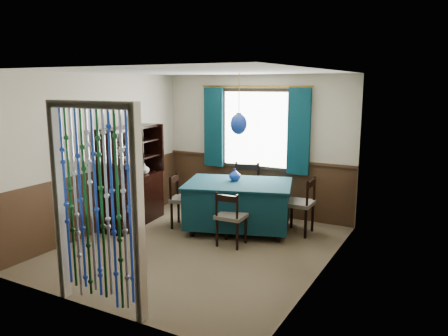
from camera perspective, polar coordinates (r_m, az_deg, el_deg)
The scene contains 22 objects.
floor at distance 6.44m, azimuth -3.38°, elevation -10.37°, with size 4.00×4.00×0.00m, color brown.
ceiling at distance 6.00m, azimuth -3.65°, elevation 12.46°, with size 4.00×4.00×0.00m, color silver.
wall_back at distance 7.84m, azimuth 4.26°, elevation 2.93°, with size 3.60×3.60×0.00m, color beige.
wall_front at distance 4.57m, azimuth -16.95°, elevation -3.33°, with size 3.60×3.60×0.00m, color beige.
wall_left at distance 7.21m, azimuth -15.75°, elevation 1.84°, with size 4.00×4.00×0.00m, color beige.
wall_right at distance 5.38m, azimuth 12.97°, elevation -1.01°, with size 4.00×4.00×0.00m, color beige.
wainscot_back at distance 7.97m, azimuth 4.14°, elevation -2.43°, with size 3.60×3.60×0.00m, color #3B2616.
wainscot_front at distance 4.81m, azimuth -16.31°, elevation -11.98°, with size 3.60×3.60×0.00m, color #3B2616.
wainscot_left at distance 7.35m, azimuth -15.36°, elevation -3.95°, with size 4.00×4.00×0.00m, color #3B2616.
wainscot_right at distance 5.58m, azimuth 12.49°, elevation -8.55°, with size 4.00×4.00×0.00m, color #3B2616.
window at distance 7.76m, azimuth 4.14°, elevation 5.08°, with size 1.32×0.12×1.42m, color black.
doorway at distance 4.66m, azimuth -16.29°, elevation -5.56°, with size 1.16×0.12×2.18m, color silver, non-canonical shape.
dining_table at distance 7.02m, azimuth 1.89°, elevation -4.60°, with size 1.93×1.60×0.80m.
chair_near at distance 6.38m, azimuth 0.88°, elevation -6.39°, with size 0.42×0.40×0.82m.
chair_far at distance 7.71m, azimuth 2.77°, elevation -2.78°, with size 0.57×0.56×0.96m.
chair_left at distance 7.26m, azimuth -5.41°, elevation -4.09°, with size 0.51×0.53×0.87m.
chair_right at distance 6.98m, azimuth 9.99°, elevation -4.63°, with size 0.44×0.46×0.91m.
sideboard at distance 7.48m, azimuth -11.90°, elevation -2.89°, with size 0.57×1.30×1.65m.
pendant_lamp at distance 6.79m, azimuth 1.95°, elevation 5.78°, with size 0.26×0.26×0.94m.
vase_table at distance 7.06m, azimuth 1.43°, elevation -0.92°, with size 0.17×0.17×0.18m, color navy.
bowl_shelf at distance 7.19m, azimuth -12.72°, elevation 1.22°, with size 0.22×0.22×0.05m, color beige.
vase_sideboard at distance 7.57m, azimuth -10.38°, elevation 0.01°, with size 0.19×0.19×0.20m, color beige.
Camera 1 is at (3.19, -5.08, 2.34)m, focal length 35.00 mm.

